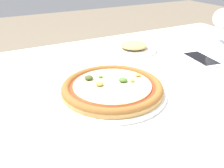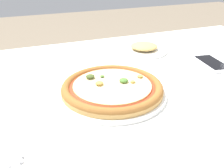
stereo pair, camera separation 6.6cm
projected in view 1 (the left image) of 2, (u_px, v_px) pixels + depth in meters
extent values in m
cube|color=brown|center=(157.00, 90.00, 0.74)|extent=(1.26, 0.89, 0.04)
cube|color=white|center=(158.00, 83.00, 0.73)|extent=(1.36, 0.99, 0.01)
cylinder|color=brown|center=(190.00, 96.00, 1.45)|extent=(0.06, 0.06, 0.70)
cylinder|color=white|center=(112.00, 92.00, 0.67)|extent=(0.29, 0.29, 0.01)
cylinder|color=tan|center=(112.00, 89.00, 0.66)|extent=(0.27, 0.27, 0.01)
torus|color=#935B28|center=(112.00, 87.00, 0.66)|extent=(0.27, 0.27, 0.02)
cylinder|color=#BC381E|center=(112.00, 86.00, 0.66)|extent=(0.22, 0.22, 0.00)
cylinder|color=beige|center=(112.00, 85.00, 0.66)|extent=(0.21, 0.21, 0.00)
ellipsoid|color=#4C7A33|center=(101.00, 77.00, 0.69)|extent=(0.01, 0.01, 0.01)
ellipsoid|color=#4C7A33|center=(123.00, 80.00, 0.67)|extent=(0.02, 0.02, 0.01)
ellipsoid|color=#BC9342|center=(138.00, 75.00, 0.70)|extent=(0.02, 0.02, 0.01)
ellipsoid|color=#BC9342|center=(100.00, 84.00, 0.65)|extent=(0.02, 0.02, 0.01)
ellipsoid|color=#425123|center=(89.00, 78.00, 0.68)|extent=(0.02, 0.02, 0.01)
ellipsoid|color=#BC9342|center=(132.00, 81.00, 0.67)|extent=(0.01, 0.01, 0.01)
cube|color=silver|center=(18.00, 162.00, 0.44)|extent=(0.01, 0.05, 0.00)
cube|color=silver|center=(22.00, 160.00, 0.45)|extent=(0.01, 0.05, 0.00)
cube|color=silver|center=(27.00, 159.00, 0.45)|extent=(0.01, 0.05, 0.00)
cube|color=silver|center=(31.00, 157.00, 0.45)|extent=(0.01, 0.05, 0.00)
cylinder|color=silver|center=(218.00, 41.00, 1.09)|extent=(0.06, 0.06, 0.00)
cylinder|color=silver|center=(219.00, 34.00, 1.07)|extent=(0.01, 0.01, 0.07)
sphere|color=silver|center=(222.00, 18.00, 1.04)|extent=(0.08, 0.08, 0.08)
cube|color=white|center=(201.00, 60.00, 0.88)|extent=(0.09, 0.15, 0.01)
cube|color=black|center=(201.00, 58.00, 0.88)|extent=(0.08, 0.14, 0.00)
cylinder|color=white|center=(134.00, 49.00, 0.98)|extent=(0.18, 0.18, 0.01)
ellipsoid|color=tan|center=(134.00, 45.00, 0.97)|extent=(0.10, 0.10, 0.02)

